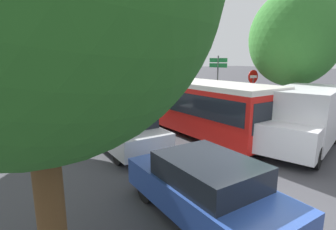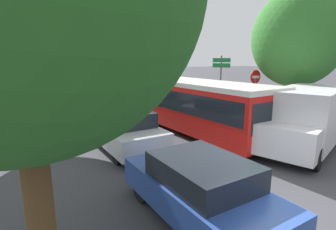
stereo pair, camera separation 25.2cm
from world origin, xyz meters
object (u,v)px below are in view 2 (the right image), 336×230
object	(u,v)px
direction_sign_post	(221,71)
tree_left_mid	(17,29)
no_entry_sign	(255,88)
queued_car_blue	(200,189)
queued_car_green	(87,108)
tree_left_far	(9,47)
articulated_bus	(153,94)
tree_right_near	(297,40)
city_bus_rear	(55,80)
queued_car_silver	(124,129)
traffic_light	(137,79)
white_van	(306,117)

from	to	relation	value
direction_sign_post	tree_left_mid	world-z (taller)	tree_left_mid
tree_left_mid	no_entry_sign	bearing A→B (deg)	-13.26
queued_car_blue	queued_car_green	size ratio (longest dim) A/B	1.01
direction_sign_post	tree_left_far	world-z (taller)	tree_left_far
articulated_bus	tree_left_mid	world-z (taller)	tree_left_mid
tree_left_mid	articulated_bus	bearing A→B (deg)	13.28
tree_right_near	articulated_bus	bearing A→B (deg)	134.97
city_bus_rear	queued_car_blue	world-z (taller)	city_bus_rear
no_entry_sign	city_bus_rear	bearing A→B (deg)	-157.87
tree_left_mid	direction_sign_post	bearing A→B (deg)	8.07
queued_car_silver	traffic_light	distance (m)	2.66
white_van	tree_left_mid	distance (m)	11.54
no_entry_sign	tree_right_near	size ratio (longest dim) A/B	0.42
queued_car_green	traffic_light	bearing A→B (deg)	-162.49
traffic_light	direction_sign_post	world-z (taller)	direction_sign_post
white_van	no_entry_sign	world-z (taller)	no_entry_sign
white_van	queued_car_green	bearing A→B (deg)	-75.27
queued_car_blue	no_entry_sign	bearing A→B (deg)	-55.77
city_bus_rear	tree_left_mid	xyz separation A→B (m)	(-2.97, -16.14, 3.13)
city_bus_rear	white_van	distance (m)	23.33
tree_left_far	white_van	bearing A→B (deg)	-59.98
no_entry_sign	tree_left_mid	bearing A→B (deg)	-103.26
queued_car_silver	queued_car_green	distance (m)	5.53
queued_car_silver	tree_left_mid	world-z (taller)	tree_left_mid
queued_car_blue	no_entry_sign	xyz separation A→B (m)	(7.61, 5.60, 1.17)
queued_car_silver	traffic_light	bearing A→B (deg)	-41.56
queued_car_silver	tree_left_far	size ratio (longest dim) A/B	0.70
queued_car_silver	tree_left_mid	size ratio (longest dim) A/B	0.66
queued_car_silver	tree_left_far	distance (m)	14.01
queued_car_blue	traffic_light	size ratio (longest dim) A/B	1.19
city_bus_rear	direction_sign_post	xyz separation A→B (m)	(8.83, -14.47, 1.17)
articulated_bus	white_van	world-z (taller)	articulated_bus
queued_car_green	tree_left_far	size ratio (longest dim) A/B	0.64
traffic_light	tree_left_far	distance (m)	12.65
queued_car_silver	queued_car_green	bearing A→B (deg)	-0.63
tree_right_near	tree_left_far	bearing A→B (deg)	131.86
no_entry_sign	direction_sign_post	size ratio (longest dim) A/B	0.78
queued_car_silver	articulated_bus	bearing A→B (deg)	-39.86
white_van	traffic_light	world-z (taller)	traffic_light
city_bus_rear	tree_left_far	world-z (taller)	tree_left_far
city_bus_rear	traffic_light	bearing A→B (deg)	-171.43
articulated_bus	tree_left_far	distance (m)	11.51
white_van	traffic_light	size ratio (longest dim) A/B	1.58
articulated_bus	tree_left_mid	distance (m)	7.49
articulated_bus	tree_left_far	bearing A→B (deg)	-144.11
no_entry_sign	tree_right_near	xyz separation A→B (m)	(1.35, -1.23, 2.38)
articulated_bus	queued_car_blue	distance (m)	10.35
traffic_light	tree_right_near	size ratio (longest dim) A/B	0.50
queued_car_silver	queued_car_green	xyz separation A→B (m)	(-0.14, 5.53, -0.06)
traffic_light	queued_car_green	bearing A→B (deg)	-150.40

